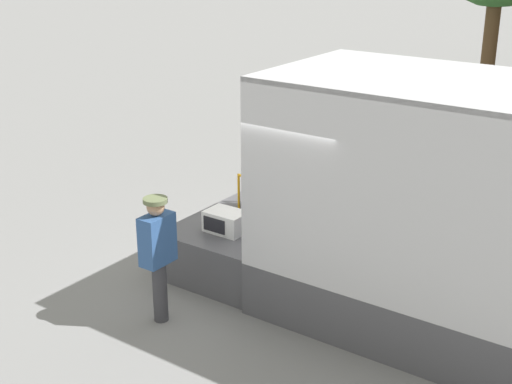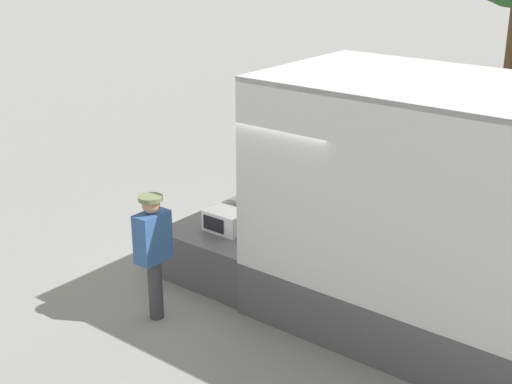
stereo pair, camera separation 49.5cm
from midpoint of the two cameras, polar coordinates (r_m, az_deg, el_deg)
name	(u,v)px [view 2 (the right image)]	position (r m, az deg, el deg)	size (l,w,h in m)	color
ground_plane	(291,279)	(10.02, 4.24, -7.00)	(160.00, 160.00, 0.00)	gray
tailgate_deck	(248,242)	(10.26, 0.76, -4.06)	(1.53, 2.22, 0.70)	#4C4C51
microwave	(226,221)	(9.71, -0.95, -2.34)	(0.56, 0.40, 0.29)	white
portable_generator	(270,198)	(10.31, 2.54, -0.52)	(0.72, 0.49, 0.58)	black
worker_person	(153,245)	(8.70, -6.63, -4.27)	(0.29, 0.44, 1.63)	#38383D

